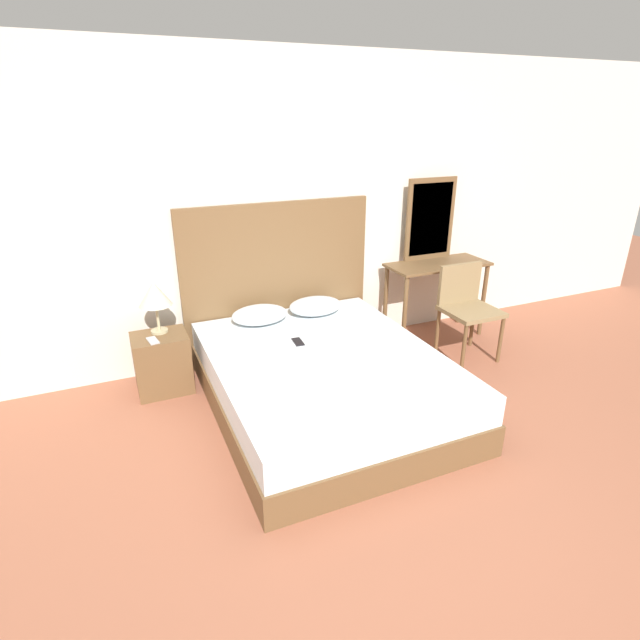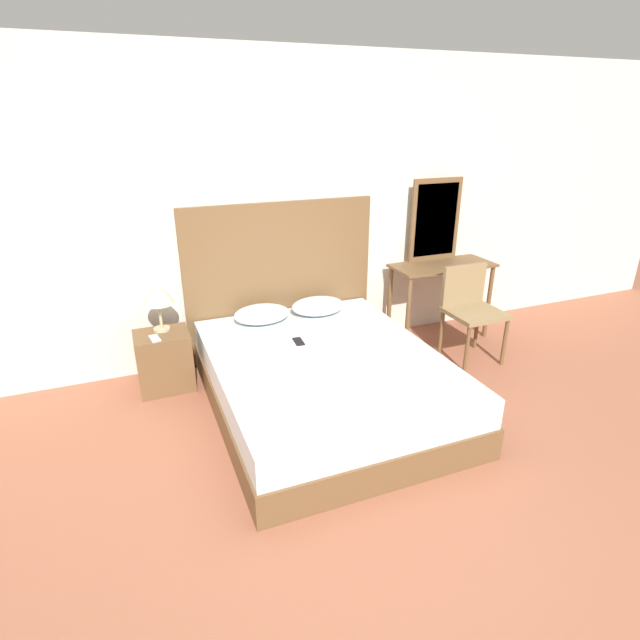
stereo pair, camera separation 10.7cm
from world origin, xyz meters
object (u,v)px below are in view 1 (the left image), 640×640
Objects in this scene: bed at (325,381)px; phone_on_nightstand at (153,340)px; table_lamp at (155,295)px; nightstand at (162,363)px; vanity_desk at (437,277)px; chair at (466,304)px; phone_on_bed at (298,342)px.

bed is 1.41m from phone_on_nightstand.
phone_on_nightstand is (-0.07, -0.16, -0.32)m from table_lamp.
vanity_desk is at bearing 0.51° from nightstand.
bed is 1.85m from vanity_desk.
table_lamp reaches higher than chair.
nightstand reaches higher than bed.
phone_on_nightstand is at bearing 172.46° from chair.
table_lamp reaches higher than phone_on_bed.
phone_on_nightstand is 2.82m from chair.
phone_on_nightstand is at bearing -121.54° from nightstand.
bed is at bearing -168.30° from chair.
nightstand is at bearing -103.57° from table_lamp.
chair is (-0.00, -0.48, -0.12)m from vanity_desk.
table_lamp reaches higher than phone_on_nightstand.
table_lamp is at bearing 178.99° from vanity_desk.
vanity_desk is 0.50m from chair.
phone_on_nightstand is (-1.19, 0.70, 0.28)m from bed.
bed is at bearing -69.24° from phone_on_bed.
phone_on_nightstand reaches higher than nightstand.
table_lamp reaches higher than nightstand.
table_lamp is at bearing 150.61° from phone_on_bed.
phone_on_bed is 0.18× the size of chair.
bed is at bearing -34.83° from nightstand.
table_lamp is at bearing 65.86° from phone_on_nightstand.
phone_on_bed is 0.35× the size of table_lamp.
phone_on_nightstand reaches higher than phone_on_bed.
nightstand is 1.15× the size of table_lamp.
phone_on_bed is at bearing -178.82° from chair.
vanity_desk is (2.72, -0.05, -0.19)m from table_lamp.
nightstand is 0.57× the size of chair.
nightstand is 0.58m from table_lamp.
bed is 1.54m from table_lamp.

